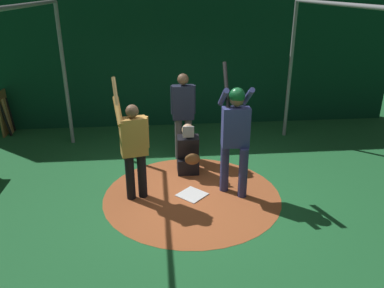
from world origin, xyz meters
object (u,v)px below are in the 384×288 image
(catcher, at_px, (188,154))
(bat_rack, at_px, (7,113))
(umpire, at_px, (183,112))
(home_plate, at_px, (192,195))
(batter, at_px, (235,131))
(visitor, at_px, (134,146))

(catcher, xyz_separation_m, bat_rack, (-2.66, -4.17, 0.10))
(umpire, distance_m, bat_rack, 4.61)
(home_plate, height_order, bat_rack, bat_rack)
(umpire, height_order, bat_rack, umpire)
(batter, height_order, umpire, batter)
(batter, relative_size, visitor, 1.09)
(visitor, bearing_deg, batter, 76.51)
(catcher, height_order, umpire, umpire)
(catcher, height_order, visitor, visitor)
(catcher, bearing_deg, home_plate, -0.71)
(batter, relative_size, umpire, 1.24)
(umpire, bearing_deg, visitor, -30.80)
(bat_rack, bearing_deg, catcher, 57.49)
(home_plate, bearing_deg, bat_rack, -130.36)
(home_plate, height_order, batter, batter)
(umpire, relative_size, bat_rack, 1.68)
(batter, height_order, visitor, batter)
(home_plate, height_order, umpire, umpire)
(batter, relative_size, bat_rack, 2.08)
(home_plate, height_order, catcher, catcher)
(visitor, height_order, bat_rack, visitor)
(batter, bearing_deg, home_plate, -88.09)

